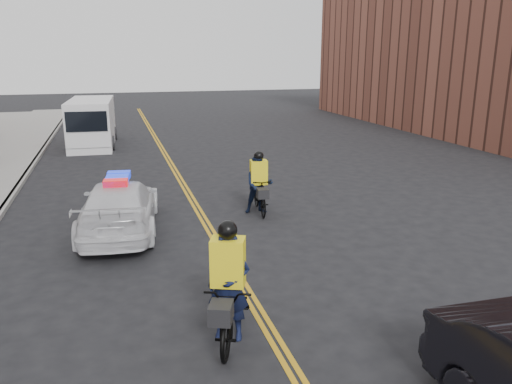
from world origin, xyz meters
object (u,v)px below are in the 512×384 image
at_px(cyclist_far, 259,189).
at_px(cargo_van, 92,124).
at_px(police_cruiser, 119,206).
at_px(cyclist_near, 228,298).

bearing_deg(cyclist_far, cargo_van, 117.01).
distance_m(police_cruiser, cyclist_far, 4.27).
distance_m(cargo_van, cyclist_near, 21.05).
relative_size(cyclist_near, cyclist_far, 1.17).
height_order(police_cruiser, cyclist_far, cyclist_far).
relative_size(police_cruiser, cyclist_far, 2.59).
bearing_deg(cargo_van, cyclist_near, -79.52).
distance_m(police_cruiser, cargo_van, 14.68).
height_order(cargo_van, cyclist_near, cargo_van).
bearing_deg(cyclist_near, police_cruiser, 126.95).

